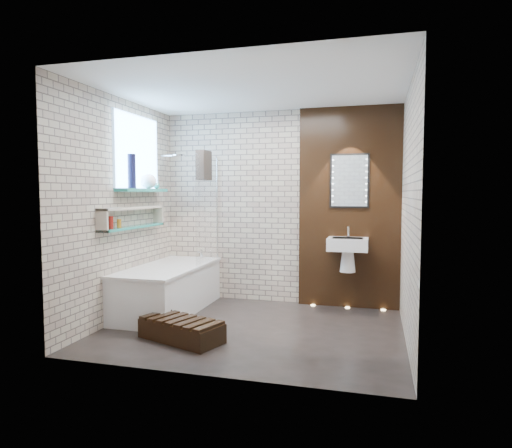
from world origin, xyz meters
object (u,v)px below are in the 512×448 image
(led_mirror, at_px, (349,181))
(walnut_step, at_px, (181,331))
(washbasin, at_px, (348,249))
(bathtub, at_px, (169,288))
(bath_screen, at_px, (207,209))

(led_mirror, bearing_deg, walnut_step, -131.21)
(led_mirror, bearing_deg, washbasin, -90.00)
(bathtub, distance_m, bath_screen, 1.14)
(led_mirror, relative_size, walnut_step, 0.80)
(bathtub, xyz_separation_m, led_mirror, (2.17, 0.78, 1.36))
(bathtub, height_order, walnut_step, bathtub)
(led_mirror, height_order, walnut_step, led_mirror)
(walnut_step, bearing_deg, bathtub, 122.32)
(bathtub, height_order, bath_screen, bath_screen)
(bath_screen, height_order, led_mirror, led_mirror)
(bath_screen, height_order, walnut_step, bath_screen)
(walnut_step, bearing_deg, washbasin, 46.12)
(bathtub, relative_size, washbasin, 3.00)
(bath_screen, bearing_deg, bathtub, -128.90)
(washbasin, bearing_deg, walnut_step, -133.88)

